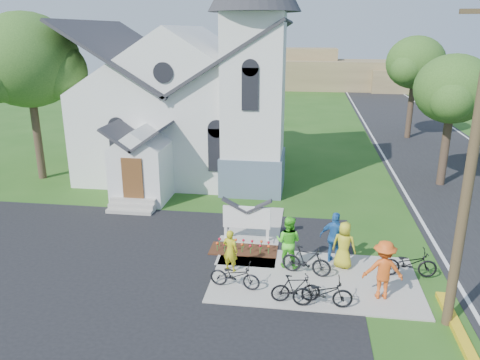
% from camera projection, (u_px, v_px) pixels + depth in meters
% --- Properties ---
extents(ground, '(120.00, 120.00, 0.00)m').
position_uv_depth(ground, '(270.00, 284.00, 15.79)').
color(ground, '#255217').
rests_on(ground, ground).
extents(parking_lot, '(20.00, 16.00, 0.02)m').
position_uv_depth(parking_lot, '(45.00, 300.00, 14.85)').
color(parking_lot, black).
rests_on(parking_lot, ground).
extents(road, '(8.00, 90.00, 0.02)m').
position_uv_depth(road, '(453.00, 170.00, 28.57)').
color(road, black).
rests_on(road, ground).
extents(sidewalk, '(7.00, 4.00, 0.05)m').
position_uv_depth(sidewalk, '(314.00, 279.00, 16.05)').
color(sidewalk, '#A49F94').
rests_on(sidewalk, ground).
extents(church, '(12.35, 12.00, 13.00)m').
position_uv_depth(church, '(194.00, 84.00, 26.69)').
color(church, silver).
rests_on(church, ground).
extents(church_sign, '(2.20, 0.40, 1.70)m').
position_uv_depth(church_sign, '(247.00, 218.00, 18.66)').
color(church_sign, '#A49F94').
rests_on(church_sign, ground).
extents(flower_bed, '(2.60, 1.10, 0.07)m').
position_uv_depth(flower_bed, '(244.00, 250.00, 18.11)').
color(flower_bed, '#3B1D10').
rests_on(flower_bed, ground).
extents(utility_pole, '(3.45, 0.28, 10.00)m').
position_uv_depth(utility_pole, '(477.00, 143.00, 12.00)').
color(utility_pole, '#473623').
rests_on(utility_pole, ground).
extents(tree_lot_corner, '(5.60, 5.60, 9.15)m').
position_uv_depth(tree_lot_corner, '(27.00, 61.00, 25.08)').
color(tree_lot_corner, '#3A271F').
rests_on(tree_lot_corner, ground).
extents(tree_road_near, '(4.00, 4.00, 7.05)m').
position_uv_depth(tree_road_near, '(453.00, 90.00, 24.36)').
color(tree_road_near, '#3A271F').
rests_on(tree_road_near, ground).
extents(tree_road_mid, '(4.40, 4.40, 7.80)m').
position_uv_depth(tree_road_mid, '(415.00, 63.00, 35.42)').
color(tree_road_mid, '#3A271F').
rests_on(tree_road_mid, ground).
extents(distant_hills, '(61.00, 10.00, 5.60)m').
position_uv_depth(distant_hills, '(325.00, 73.00, 67.75)').
color(distant_hills, olive).
rests_on(distant_hills, ground).
extents(cyclist_0, '(0.65, 0.52, 1.53)m').
position_uv_depth(cyclist_0, '(230.00, 250.00, 16.36)').
color(cyclist_0, gold).
rests_on(cyclist_0, sidewalk).
extents(bike_0, '(1.76, 0.82, 0.89)m').
position_uv_depth(bike_0, '(235.00, 275.00, 15.34)').
color(bike_0, black).
rests_on(bike_0, sidewalk).
extents(cyclist_1, '(1.10, 0.96, 1.91)m').
position_uv_depth(cyclist_1, '(288.00, 242.00, 16.59)').
color(cyclist_1, '#4FE32A').
rests_on(cyclist_1, sidewalk).
extents(bike_1, '(1.60, 0.69, 0.93)m').
position_uv_depth(bike_1, '(296.00, 288.00, 14.53)').
color(bike_1, black).
rests_on(bike_1, sidewalk).
extents(cyclist_2, '(1.22, 0.79, 1.92)m').
position_uv_depth(cyclist_2, '(335.00, 238.00, 16.91)').
color(cyclist_2, '#2363B3').
rests_on(cyclist_2, sidewalk).
extents(bike_2, '(1.87, 0.74, 0.96)m').
position_uv_depth(bike_2, '(323.00, 293.00, 14.27)').
color(bike_2, black).
rests_on(bike_2, sidewalk).
extents(cyclist_3, '(1.28, 0.76, 1.94)m').
position_uv_depth(cyclist_3, '(383.00, 270.00, 14.63)').
color(cyclist_3, '#DF5418').
rests_on(cyclist_3, sidewalk).
extents(bike_3, '(1.80, 0.88, 1.04)m').
position_uv_depth(bike_3, '(306.00, 261.00, 16.16)').
color(bike_3, black).
rests_on(bike_3, sidewalk).
extents(cyclist_4, '(0.97, 0.78, 1.73)m').
position_uv_depth(cyclist_4, '(344.00, 245.00, 16.55)').
color(cyclist_4, gold).
rests_on(cyclist_4, sidewalk).
extents(bike_4, '(1.91, 0.73, 0.99)m').
position_uv_depth(bike_4, '(409.00, 263.00, 16.04)').
color(bike_4, black).
rests_on(bike_4, sidewalk).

